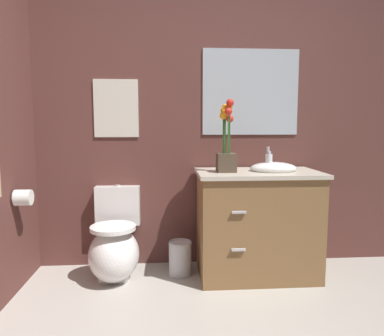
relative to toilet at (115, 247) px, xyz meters
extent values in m
cube|color=brown|center=(0.88, 0.30, 1.01)|extent=(4.16, 0.05, 2.50)
ellipsoid|color=white|center=(0.00, -0.05, -0.04)|extent=(0.38, 0.48, 0.40)
cube|color=white|center=(0.00, 0.00, -0.15)|extent=(0.22, 0.26, 0.18)
cube|color=white|center=(0.00, 0.24, 0.28)|extent=(0.36, 0.13, 0.32)
cylinder|color=white|center=(0.00, -0.07, 0.17)|extent=(0.34, 0.34, 0.03)
cylinder|color=#B7B7BC|center=(0.00, 0.24, 0.44)|extent=(0.04, 0.04, 0.02)
cube|color=brown|center=(1.11, -0.03, 0.16)|extent=(0.90, 0.52, 0.80)
cube|color=beige|center=(1.11, -0.03, 0.57)|extent=(0.94, 0.56, 0.03)
ellipsoid|color=white|center=(1.23, -0.03, 0.60)|extent=(0.36, 0.26, 0.10)
cylinder|color=#B7B7BC|center=(1.23, 0.13, 0.67)|extent=(0.02, 0.02, 0.18)
cube|color=#B7B7BC|center=(0.91, -0.30, 0.33)|extent=(0.10, 0.02, 0.02)
cube|color=#B7B7BC|center=(0.91, -0.30, 0.06)|extent=(0.10, 0.02, 0.02)
cube|color=#4C3D2D|center=(0.85, -0.05, 0.65)|extent=(0.14, 0.14, 0.14)
cylinder|color=#386B2D|center=(0.88, -0.05, 0.85)|extent=(0.01, 0.01, 0.26)
sphere|color=red|center=(0.88, -0.05, 0.98)|extent=(0.06, 0.06, 0.06)
cylinder|color=#386B2D|center=(0.88, -0.02, 0.90)|extent=(0.01, 0.01, 0.36)
sphere|color=orange|center=(0.88, -0.02, 1.08)|extent=(0.06, 0.06, 0.06)
cylinder|color=#386B2D|center=(0.85, -0.03, 0.89)|extent=(0.01, 0.01, 0.34)
sphere|color=orange|center=(0.85, -0.03, 1.07)|extent=(0.06, 0.06, 0.06)
cylinder|color=#386B2D|center=(0.84, -0.03, 0.88)|extent=(0.01, 0.01, 0.32)
sphere|color=orange|center=(0.84, -0.03, 1.05)|extent=(0.06, 0.06, 0.06)
cylinder|color=#386B2D|center=(0.83, -0.05, 0.86)|extent=(0.01, 0.01, 0.28)
sphere|color=orange|center=(0.83, -0.05, 1.00)|extent=(0.06, 0.06, 0.06)
cylinder|color=#386B2D|center=(0.84, -0.06, 0.88)|extent=(0.01, 0.01, 0.31)
sphere|color=orange|center=(0.84, -0.06, 1.03)|extent=(0.06, 0.06, 0.06)
cylinder|color=#386B2D|center=(0.86, -0.09, 0.88)|extent=(0.01, 0.01, 0.31)
sphere|color=red|center=(0.86, -0.09, 1.03)|extent=(0.06, 0.06, 0.06)
cylinder|color=#386B2D|center=(0.87, -0.08, 0.91)|extent=(0.01, 0.01, 0.38)
sphere|color=red|center=(0.87, -0.08, 1.10)|extent=(0.06, 0.06, 0.06)
cylinder|color=white|center=(1.19, -0.03, 0.65)|extent=(0.05, 0.05, 0.13)
cylinder|color=#B7B7BC|center=(1.19, -0.03, 0.73)|extent=(0.03, 0.03, 0.02)
cylinder|color=#B7B7BC|center=(0.51, 0.01, -0.11)|extent=(0.18, 0.18, 0.26)
torus|color=#B7B7BC|center=(0.51, 0.01, 0.02)|extent=(0.18, 0.18, 0.01)
cube|color=silver|center=(0.00, 0.27, 1.07)|extent=(0.36, 0.01, 0.46)
cube|color=#B2BCC6|center=(1.11, 0.27, 1.21)|extent=(0.80, 0.01, 0.70)
cylinder|color=white|center=(-0.59, -0.20, 0.44)|extent=(0.11, 0.11, 0.11)
camera|label=1|loc=(0.40, -2.74, 0.93)|focal=33.91mm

